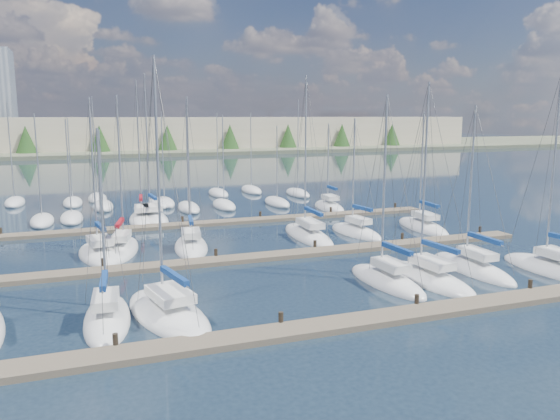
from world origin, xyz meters
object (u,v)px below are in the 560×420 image
object	(u,v)px
sailboat_k	(308,235)
sailboat_l	(356,232)
sailboat_j	(191,246)
sailboat_e	(427,278)
sailboat_i	(123,249)
sailboat_h	(100,255)
sailboat_m	(423,227)
sailboat_c	(168,313)
sailboat_d	(387,281)
sailboat_b	(107,319)
sailboat_o	(151,218)
sailboat_g	(554,269)
sailboat_q	(329,207)
sailboat_n	(142,219)
sailboat_f	(472,268)

from	to	relation	value
sailboat_k	sailboat_l	bearing A→B (deg)	-1.44
sailboat_j	sailboat_e	distance (m)	18.83
sailboat_i	sailboat_h	distance (m)	2.04
sailboat_m	sailboat_c	bearing A→B (deg)	-144.98
sailboat_j	sailboat_i	xyz separation A→B (m)	(-5.24, 0.81, 0.01)
sailboat_d	sailboat_k	world-z (taller)	sailboat_k
sailboat_b	sailboat_o	bearing A→B (deg)	83.32
sailboat_g	sailboat_c	bearing A→B (deg)	176.87
sailboat_k	sailboat_o	distance (m)	17.73
sailboat_i	sailboat_b	world-z (taller)	sailboat_i
sailboat_o	sailboat_j	bearing A→B (deg)	-88.05
sailboat_d	sailboat_h	world-z (taller)	sailboat_h
sailboat_q	sailboat_k	distance (m)	15.32
sailboat_l	sailboat_j	bearing A→B (deg)	174.15
sailboat_n	sailboat_g	xyz separation A→B (m)	(24.57, -28.54, -0.01)
sailboat_d	sailboat_e	size ratio (longest dim) A/B	0.94
sailboat_j	sailboat_k	world-z (taller)	sailboat_k
sailboat_d	sailboat_n	size ratio (longest dim) A/B	0.85
sailboat_g	sailboat_o	world-z (taller)	sailboat_o
sailboat_d	sailboat_l	world-z (taller)	sailboat_d
sailboat_j	sailboat_i	bearing A→B (deg)	179.56
sailboat_c	sailboat_h	xyz separation A→B (m)	(-2.99, 14.26, 0.00)
sailboat_g	sailboat_k	size ratio (longest dim) A/B	0.96
sailboat_j	sailboat_d	size ratio (longest dim) A/B	1.02
sailboat_e	sailboat_b	distance (m)	19.82
sailboat_d	sailboat_l	distance (m)	14.74
sailboat_q	sailboat_b	size ratio (longest dim) A/B	0.97
sailboat_q	sailboat_g	xyz separation A→B (m)	(3.51, -28.64, 0.01)
sailboat_b	sailboat_h	bearing A→B (deg)	94.34
sailboat_q	sailboat_d	distance (m)	28.44
sailboat_h	sailboat_g	distance (m)	32.71
sailboat_c	sailboat_d	xyz separation A→B (m)	(13.95, 0.94, 0.01)
sailboat_j	sailboat_i	world-z (taller)	sailboat_i
sailboat_m	sailboat_k	size ratio (longest dim) A/B	0.80
sailboat_l	sailboat_k	bearing A→B (deg)	169.38
sailboat_j	sailboat_c	distance (m)	15.00
sailboat_m	sailboat_f	xyz separation A→B (m)	(-5.10, -13.27, 0.01)
sailboat_j	sailboat_i	size ratio (longest dim) A/B	0.99
sailboat_l	sailboat_f	bearing A→B (deg)	-88.56
sailboat_m	sailboat_h	bearing A→B (deg)	-173.45
sailboat_m	sailboat_l	bearing A→B (deg)	-174.51
sailboat_j	sailboat_c	xyz separation A→B (m)	(-4.02, -14.45, -0.01)
sailboat_h	sailboat_l	bearing A→B (deg)	-7.58
sailboat_q	sailboat_l	world-z (taller)	sailboat_l
sailboat_g	sailboat_d	bearing A→B (deg)	170.96
sailboat_j	sailboat_g	distance (m)	26.76
sailboat_q	sailboat_h	distance (m)	29.08
sailboat_l	sailboat_i	bearing A→B (deg)	171.55
sailboat_h	sailboat_k	world-z (taller)	sailboat_k
sailboat_c	sailboat_o	distance (m)	28.26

